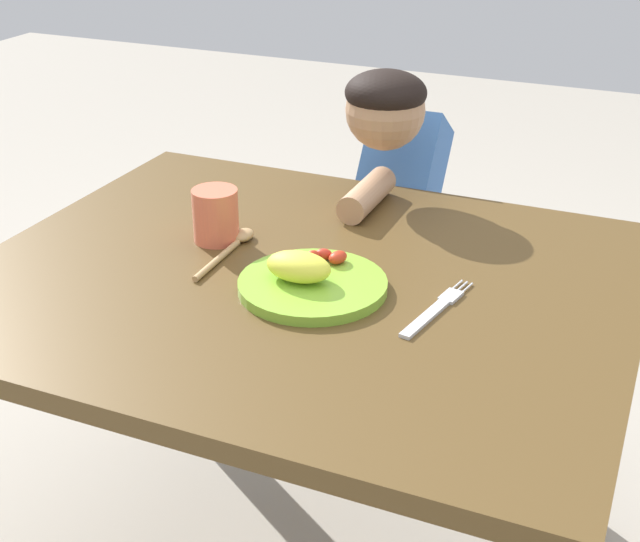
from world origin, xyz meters
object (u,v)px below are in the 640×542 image
person (398,248)px  plate (310,280)px  drinking_cup (216,215)px  fork (435,310)px  spoon (234,244)px

person → plate: bearing=93.4°
drinking_cup → person: bearing=66.6°
plate → fork: size_ratio=1.14×
spoon → drinking_cup: 0.06m
spoon → drinking_cup: drinking_cup is taller
fork → spoon: bearing=89.3°
plate → fork: bearing=2.5°
spoon → fork: bearing=-103.1°
person → drinking_cup: bearing=66.6°
spoon → plate: bearing=-117.2°
drinking_cup → person: 0.54m
fork → person: (-0.24, 0.55, -0.18)m
plate → drinking_cup: bearing=154.9°
fork → drinking_cup: (-0.43, 0.10, 0.04)m
spoon → person: (0.15, 0.47, -0.18)m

